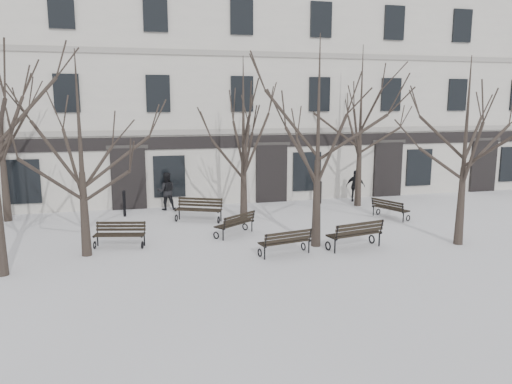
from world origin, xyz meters
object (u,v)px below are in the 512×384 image
object	(u,v)px
tree_3	(466,129)
bench_1	(286,241)
bench_3	(199,209)
bench_5	(390,208)
tree_2	(319,117)
bench_2	(356,233)
tree_1	(79,129)
bench_4	(236,223)
bench_0	(120,234)

from	to	relation	value
tree_3	bench_1	size ratio (longest dim) A/B	3.57
bench_3	bench_5	world-z (taller)	bench_3
tree_2	bench_2	world-z (taller)	tree_2
tree_1	bench_4	size ratio (longest dim) A/B	3.78
bench_0	bench_2	world-z (taller)	bench_2
tree_2	bench_1	distance (m)	4.34
tree_2	bench_5	world-z (taller)	tree_2
bench_4	bench_5	xyz separation A→B (m)	(7.09, 1.09, -0.02)
bench_4	bench_5	bearing A→B (deg)	152.12
bench_0	bench_5	size ratio (longest dim) A/B	1.03
bench_2	bench_3	size ratio (longest dim) A/B	1.02
tree_1	bench_2	distance (m)	9.75
bench_5	bench_1	bearing A→B (deg)	100.70
bench_1	bench_2	distance (m)	2.57
bench_1	bench_0	bearing A→B (deg)	-35.80
bench_1	bench_5	bearing A→B (deg)	-158.14
tree_1	bench_4	distance (m)	6.57
bench_2	tree_2	bearing A→B (deg)	-41.95
bench_0	bench_3	xyz separation A→B (m)	(3.22, 3.16, 0.06)
bench_0	bench_5	world-z (taller)	bench_0
bench_2	tree_3	bearing A→B (deg)	162.47
bench_0	bench_5	bearing A→B (deg)	21.47
tree_2	bench_1	bearing A→B (deg)	-149.83
tree_2	bench_3	distance (m)	7.11
bench_2	bench_5	world-z (taller)	bench_2
bench_1	bench_2	world-z (taller)	bench_2
tree_3	bench_3	size ratio (longest dim) A/B	3.21
bench_1	bench_4	world-z (taller)	bench_1
tree_3	bench_3	world-z (taller)	tree_3
tree_1	bench_1	size ratio (longest dim) A/B	3.61
bench_3	bench_1	bearing A→B (deg)	-44.68
bench_0	bench_3	world-z (taller)	bench_3
tree_2	tree_3	world-z (taller)	tree_2
tree_1	bench_1	xyz separation A→B (m)	(6.37, -1.64, -3.67)
tree_3	bench_4	size ratio (longest dim) A/B	3.73
bench_2	bench_4	xyz separation A→B (m)	(-3.63, 2.76, -0.07)
bench_0	tree_2	bearing A→B (deg)	0.16
bench_4	bench_5	world-z (taller)	bench_4
bench_1	bench_5	size ratio (longest dim) A/B	1.04
bench_0	tree_3	bearing A→B (deg)	0.90
bench_0	bench_5	xyz separation A→B (m)	(11.34, 1.56, -0.01)
tree_1	bench_1	distance (m)	7.53
tree_1	tree_2	world-z (taller)	tree_2
tree_2	bench_1	size ratio (longest dim) A/B	3.93
tree_3	bench_5	bearing A→B (deg)	95.04
bench_1	bench_2	bearing A→B (deg)	171.22
tree_2	bench_1	xyz separation A→B (m)	(-1.38, -0.80, -4.04)
bench_5	bench_4	bearing A→B (deg)	76.09
bench_0	bench_4	xyz separation A→B (m)	(4.24, 0.48, 0.01)
tree_1	tree_2	size ratio (longest dim) A/B	0.92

